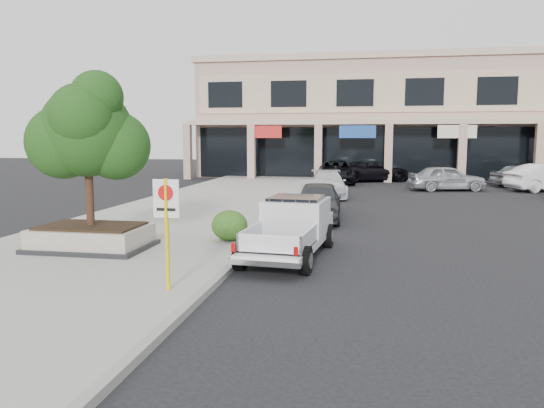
{
  "coord_description": "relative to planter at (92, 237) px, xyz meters",
  "views": [
    {
      "loc": [
        1.8,
        -11.71,
        3.31
      ],
      "look_at": [
        -0.67,
        1.5,
        1.58
      ],
      "focal_mm": 35.0,
      "sensor_mm": 36.0,
      "label": 1
    }
  ],
  "objects": [
    {
      "name": "curb_car_d",
      "position": [
        5.28,
        23.61,
        0.31
      ],
      "size": [
        2.96,
        5.83,
        1.58
      ],
      "primitive_type": "imported",
      "rotation": [
        0.0,
        0.0,
        0.06
      ],
      "color": "black",
      "rests_on": "ground"
    },
    {
      "name": "no_parking_sign",
      "position": [
        3.63,
        -3.42,
        1.16
      ],
      "size": [
        0.55,
        0.09,
        2.3
      ],
      "color": "yellow",
      "rests_on": "sidewalk"
    },
    {
      "name": "planter",
      "position": [
        0.0,
        0.0,
        0.0
      ],
      "size": [
        3.2,
        2.2,
        0.68
      ],
      "color": "black",
      "rests_on": "sidewalk"
    },
    {
      "name": "hedge",
      "position": [
        3.53,
        1.81,
        0.14
      ],
      "size": [
        1.1,
        0.99,
        0.93
      ],
      "primitive_type": "ellipsoid",
      "color": "#164012",
      "rests_on": "sidewalk"
    },
    {
      "name": "planter_tree",
      "position": [
        0.13,
        0.15,
        2.94
      ],
      "size": [
        2.9,
        2.55,
        4.0
      ],
      "color": "black",
      "rests_on": "planter"
    },
    {
      "name": "sidewalk",
      "position": [
        0.39,
        4.24,
        -0.4
      ],
      "size": [
        8.0,
        52.0,
        0.15
      ],
      "primitive_type": "cube",
      "color": "gray",
      "rests_on": "ground"
    },
    {
      "name": "ground",
      "position": [
        5.89,
        -1.76,
        -0.48
      ],
      "size": [
        120.0,
        120.0,
        0.0
      ],
      "primitive_type": "plane",
      "color": "black",
      "rests_on": "ground"
    },
    {
      "name": "curb",
      "position": [
        4.34,
        4.24,
        -0.4
      ],
      "size": [
        0.2,
        52.0,
        0.15
      ],
      "primitive_type": "cube",
      "color": "gray",
      "rests_on": "ground"
    },
    {
      "name": "lot_car_a",
      "position": [
        12.21,
        19.93,
        0.3
      ],
      "size": [
        4.85,
        2.83,
        1.55
      ],
      "primitive_type": "imported",
      "rotation": [
        0.0,
        0.0,
        1.8
      ],
      "color": "#A7AAAF",
      "rests_on": "ground"
    },
    {
      "name": "lot_car_e",
      "position": [
        17.58,
        23.6,
        0.27
      ],
      "size": [
        4.69,
        3.28,
        1.48
      ],
      "primitive_type": "imported",
      "rotation": [
        0.0,
        0.0,
        1.96
      ],
      "color": "#94979B",
      "rests_on": "ground"
    },
    {
      "name": "pickup_truck",
      "position": [
        5.54,
        0.56,
        0.32
      ],
      "size": [
        2.3,
        5.19,
        1.59
      ],
      "primitive_type": null,
      "rotation": [
        0.0,
        0.0,
        -0.09
      ],
      "color": "silver",
      "rests_on": "ground"
    },
    {
      "name": "lot_car_d",
      "position": [
        7.89,
        25.84,
        0.27
      ],
      "size": [
        5.91,
        4.29,
        1.49
      ],
      "primitive_type": "imported",
      "rotation": [
        0.0,
        0.0,
        1.95
      ],
      "color": "black",
      "rests_on": "ground"
    },
    {
      "name": "curb_car_c",
      "position": [
        5.39,
        15.28,
        0.22
      ],
      "size": [
        2.54,
        4.99,
        1.39
      ],
      "primitive_type": "imported",
      "rotation": [
        0.0,
        0.0,
        0.13
      ],
      "color": "silver",
      "rests_on": "ground"
    },
    {
      "name": "strip_mall",
      "position": [
        13.89,
        32.17,
        4.27
      ],
      "size": [
        40.55,
        12.43,
        9.5
      ],
      "color": "tan",
      "rests_on": "ground"
    },
    {
      "name": "curb_car_b",
      "position": [
        5.33,
        9.81,
        0.21
      ],
      "size": [
        1.98,
        4.32,
        1.37
      ],
      "primitive_type": "imported",
      "rotation": [
        0.0,
        0.0,
        0.13
      ],
      "color": "#999AA0",
      "rests_on": "ground"
    },
    {
      "name": "curb_car_a",
      "position": [
        5.66,
        7.25,
        0.28
      ],
      "size": [
        2.04,
        4.54,
        1.51
      ],
      "primitive_type": "imported",
      "rotation": [
        0.0,
        0.0,
        0.06
      ],
      "color": "#2F3134",
      "rests_on": "ground"
    }
  ]
}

